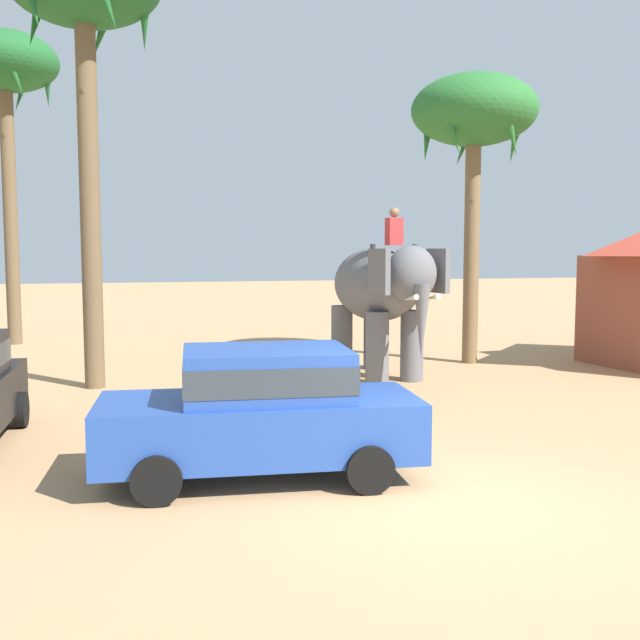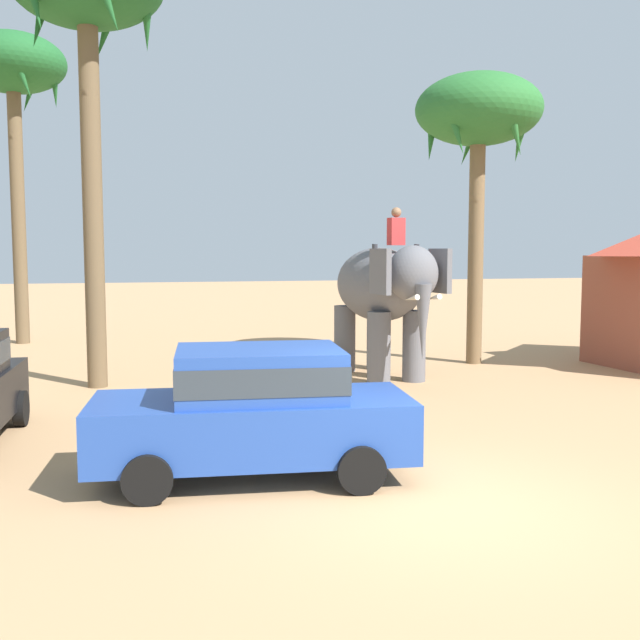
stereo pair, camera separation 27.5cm
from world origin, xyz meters
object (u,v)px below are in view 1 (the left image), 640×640
elephant_with_mahout (381,292)px  palm_tree_left_of_road (5,73)px  palm_tree_behind_elephant (474,118)px  car_sedan_foreground (262,408)px

elephant_with_mahout → palm_tree_left_of_road: bearing=136.0°
palm_tree_behind_elephant → palm_tree_left_of_road: bearing=149.1°
elephant_with_mahout → palm_tree_behind_elephant: palm_tree_behind_elephant is taller
car_sedan_foreground → elephant_with_mahout: 8.01m
elephant_with_mahout → palm_tree_left_of_road: size_ratio=0.42×
palm_tree_behind_elephant → elephant_with_mahout: bearing=-153.3°
palm_tree_behind_elephant → palm_tree_left_of_road: (-12.03, 7.20, 1.99)m
elephant_with_mahout → palm_tree_left_of_road: (-9.02, 8.71, 6.30)m
car_sedan_foreground → elephant_with_mahout: bearing=59.4°
palm_tree_left_of_road → palm_tree_behind_elephant: bearing=-30.9°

